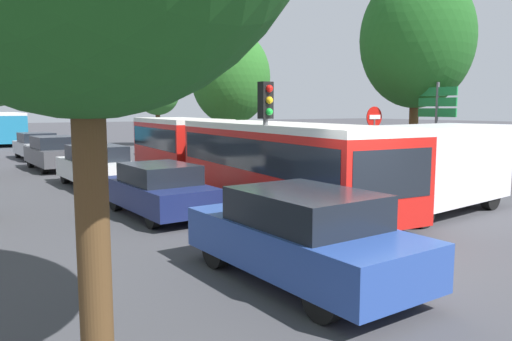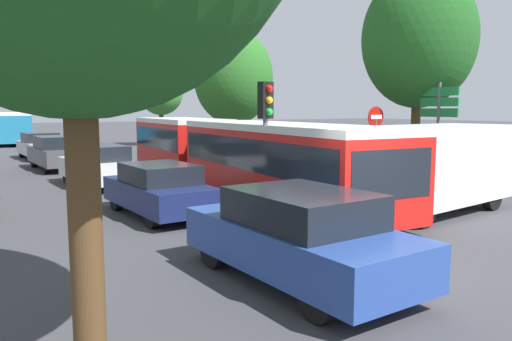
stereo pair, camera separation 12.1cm
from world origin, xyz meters
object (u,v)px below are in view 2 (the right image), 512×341
object	(u,v)px
queued_car_blue	(299,236)
no_entry_sign	(375,135)
queued_car_navy	(159,189)
queued_car_silver	(40,146)
direction_sign_post	(439,114)
articulated_bus	(230,150)
tree_right_far	(161,94)
queued_car_white	(98,165)
traffic_light	(266,119)
white_van	(436,166)
tree_right_near	(419,39)
city_bus_rear	(8,125)
tree_right_mid	(233,77)
queued_car_graphite	(58,152)

from	to	relation	value
queued_car_blue	no_entry_sign	xyz separation A→B (m)	(7.66, 5.87, 1.13)
queued_car_navy	no_entry_sign	distance (m)	7.78
queued_car_silver	direction_sign_post	distance (m)	21.12
articulated_bus	queued_car_silver	size ratio (longest dim) A/B	3.77
tree_right_far	queued_car_navy	bearing A→B (deg)	-111.92
queued_car_white	direction_sign_post	distance (m)	11.77
traffic_light	queued_car_blue	bearing A→B (deg)	-31.21
queued_car_navy	white_van	bearing A→B (deg)	-120.72
queued_car_blue	tree_right_far	world-z (taller)	tree_right_far
articulated_bus	queued_car_navy	world-z (taller)	articulated_bus
articulated_bus	tree_right_far	distance (m)	21.60
no_entry_sign	tree_right_far	size ratio (longest dim) A/B	0.51
queued_car_navy	tree_right_near	world-z (taller)	tree_right_near
articulated_bus	city_bus_rear	world-z (taller)	city_bus_rear
city_bus_rear	tree_right_far	world-z (taller)	tree_right_far
queued_car_navy	traffic_light	xyz separation A→B (m)	(2.14, -1.76, 1.82)
no_entry_sign	tree_right_mid	world-z (taller)	tree_right_mid
no_entry_sign	articulated_bus	bearing A→B (deg)	-123.10
queued_car_navy	no_entry_sign	world-z (taller)	no_entry_sign
no_entry_sign	tree_right_near	bearing A→B (deg)	91.06
tree_right_near	queued_car_navy	bearing A→B (deg)	-180.00
tree_right_near	direction_sign_post	bearing A→B (deg)	-114.00
no_entry_sign	queued_car_graphite	bearing A→B (deg)	-146.67
direction_sign_post	queued_car_silver	bearing A→B (deg)	-67.41
white_van	traffic_light	world-z (taller)	traffic_light
queued_car_graphite	traffic_light	xyz separation A→B (m)	(2.32, -13.69, 1.73)
queued_car_white	tree_right_far	size ratio (longest dim) A/B	0.76
articulated_bus	traffic_light	size ratio (longest dim) A/B	4.68
tree_right_far	city_bus_rear	bearing A→B (deg)	134.75
city_bus_rear	tree_right_mid	size ratio (longest dim) A/B	1.62
articulated_bus	queued_car_graphite	distance (m)	10.05
queued_car_graphite	queued_car_blue	bearing A→B (deg)	178.75
tree_right_far	queued_car_graphite	bearing A→B (deg)	-130.04
articulated_bus	queued_car_blue	size ratio (longest dim) A/B	3.69
city_bus_rear	tree_right_near	xyz separation A→B (m)	(9.67, -32.71, 3.75)
queued_car_navy	queued_car_graphite	distance (m)	11.93
tree_right_mid	queued_car_silver	bearing A→B (deg)	150.67
white_van	queued_car_blue	bearing A→B (deg)	14.16
queued_car_white	queued_car_graphite	distance (m)	6.07
queued_car_silver	no_entry_sign	world-z (taller)	no_entry_sign
tree_right_near	tree_right_mid	xyz separation A→B (m)	(-0.45, 12.28, -0.69)
traffic_light	queued_car_white	bearing A→B (deg)	-168.71
articulated_bus	white_van	size ratio (longest dim) A/B	3.07
articulated_bus	white_van	world-z (taller)	articulated_bus
articulated_bus	queued_car_blue	xyz separation A→B (m)	(-3.58, -8.53, -0.60)
queued_car_navy	tree_right_near	distance (m)	10.70
tree_right_near	tree_right_far	bearing A→B (deg)	90.85
queued_car_silver	tree_right_near	distance (m)	20.53
tree_right_far	traffic_light	bearing A→B (deg)	-106.11
tree_right_mid	tree_right_far	xyz separation A→B (m)	(0.10, 11.01, -0.65)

